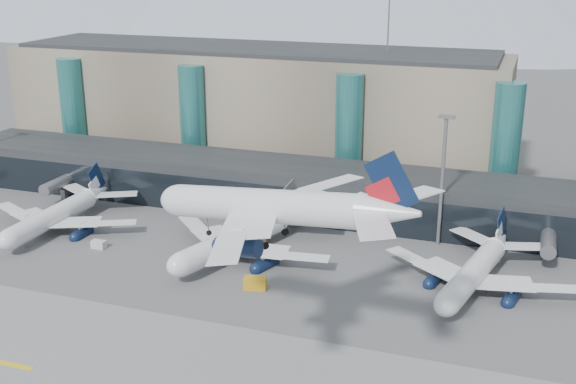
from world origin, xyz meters
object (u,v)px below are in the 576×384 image
(jet_parked_left, at_px, (62,206))
(jet_parked_mid, at_px, (248,228))
(veh_b, at_px, (262,238))
(veh_a, at_px, (99,244))
(jet_parked_right, at_px, (480,260))
(veh_d, at_px, (492,258))
(lightmast_mid, at_px, (443,173))
(hero_jet, at_px, (290,200))
(veh_h, at_px, (255,283))

(jet_parked_left, height_order, jet_parked_mid, jet_parked_mid)
(veh_b, bearing_deg, jet_parked_left, 96.69)
(jet_parked_mid, relative_size, veh_a, 14.15)
(jet_parked_left, relative_size, jet_parked_right, 1.01)
(jet_parked_mid, bearing_deg, veh_d, -58.12)
(lightmast_mid, bearing_deg, veh_d, -26.63)
(jet_parked_left, distance_m, veh_a, 15.91)
(veh_b, relative_size, veh_d, 0.89)
(veh_b, height_order, veh_d, veh_d)
(hero_jet, height_order, veh_h, hero_jet)
(hero_jet, bearing_deg, veh_d, 75.75)
(lightmast_mid, bearing_deg, veh_b, -162.90)
(hero_jet, xyz_separation_m, veh_a, (-50.01, 32.39, -25.31))
(jet_parked_right, distance_m, veh_b, 42.27)
(veh_d, xyz_separation_m, veh_h, (-36.90, -24.73, 0.26))
(jet_parked_left, relative_size, veh_d, 13.07)
(hero_jet, height_order, jet_parked_left, hero_jet)
(jet_parked_mid, bearing_deg, hero_jet, -132.29)
(hero_jet, bearing_deg, jet_parked_right, 72.37)
(lightmast_mid, xyz_separation_m, veh_a, (-61.28, -23.39, -13.65))
(veh_d, bearing_deg, veh_a, 155.54)
(lightmast_mid, distance_m, veh_d, 18.01)
(jet_parked_left, relative_size, jet_parked_mid, 0.93)
(hero_jet, xyz_separation_m, jet_parked_left, (-63.40, 40.18, -21.70))
(hero_jet, relative_size, veh_d, 13.35)
(lightmast_mid, distance_m, veh_b, 36.95)
(hero_jet, height_order, jet_parked_mid, hero_jet)
(lightmast_mid, xyz_separation_m, jet_parked_left, (-74.67, -15.60, -10.03))
(veh_a, bearing_deg, jet_parked_right, 8.40)
(jet_parked_mid, relative_size, veh_b, 15.81)
(jet_parked_mid, height_order, veh_a, jet_parked_mid)
(veh_a, height_order, veh_d, veh_d)
(veh_b, bearing_deg, jet_parked_right, -98.31)
(jet_parked_left, distance_m, jet_parked_mid, 41.15)
(jet_parked_mid, xyz_separation_m, veh_b, (0.73, 5.43, -4.01))
(jet_parked_left, xyz_separation_m, veh_h, (48.29, -14.40, -3.34))
(jet_parked_left, bearing_deg, veh_d, -82.38)
(hero_jet, height_order, veh_d, hero_jet)
(veh_a, bearing_deg, veh_d, 16.22)
(hero_jet, bearing_deg, veh_a, 156.15)
(lightmast_mid, xyz_separation_m, veh_b, (-32.79, -10.09, -13.71))
(jet_parked_mid, relative_size, veh_d, 14.08)
(jet_parked_mid, xyz_separation_m, veh_d, (44.04, 10.24, -3.93))
(hero_jet, distance_m, veh_b, 56.53)
(jet_parked_right, relative_size, veh_a, 13.04)
(jet_parked_left, bearing_deg, veh_a, -119.48)
(jet_parked_left, distance_m, veh_b, 42.40)
(veh_b, xyz_separation_m, veh_h, (6.41, -19.91, 0.34))
(hero_jet, xyz_separation_m, jet_parked_right, (20.22, 40.20, -21.73))
(jet_parked_left, relative_size, veh_a, 13.13)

